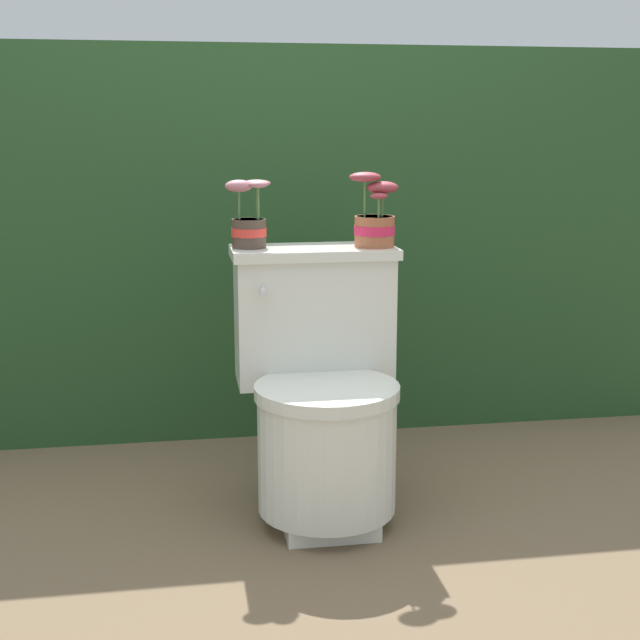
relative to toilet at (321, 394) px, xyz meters
The scene contains 5 objects.
ground_plane 0.38m from the toilet, 138.88° to the right, with size 12.00×12.00×0.00m, color brown.
hedge_backdrop 1.26m from the toilet, 94.28° to the left, with size 3.19×1.07×1.41m.
toilet is the anchor object (origin of this frame).
potted_plant_left 0.55m from the toilet, 139.78° to the left, with size 0.13×0.10×0.20m.
potted_plant_midleft 0.54m from the toilet, 34.10° to the left, with size 0.15×0.12×0.22m.
Camera 1 is at (-0.32, -2.39, 1.13)m, focal length 50.00 mm.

